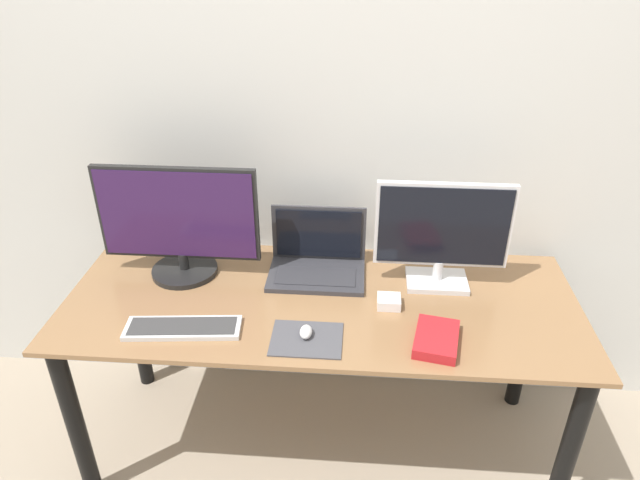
{
  "coord_description": "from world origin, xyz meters",
  "views": [
    {
      "loc": [
        0.12,
        -1.29,
        1.9
      ],
      "look_at": [
        -0.01,
        0.42,
        0.93
      ],
      "focal_mm": 32.0,
      "sensor_mm": 36.0,
      "label": 1
    }
  ],
  "objects_px": {
    "laptop": "(317,258)",
    "monitor_left": "(179,224)",
    "mouse": "(306,332)",
    "book": "(436,339)",
    "monitor_right": "(442,234)",
    "keyboard": "(183,328)",
    "power_brick": "(389,302)"
  },
  "relations": [
    {
      "from": "keyboard",
      "to": "monitor_right",
      "type": "bearing_deg",
      "value": 21.95
    },
    {
      "from": "monitor_right",
      "to": "monitor_left",
      "type": "bearing_deg",
      "value": -180.0
    },
    {
      "from": "mouse",
      "to": "power_brick",
      "type": "relative_size",
      "value": 0.8
    },
    {
      "from": "laptop",
      "to": "power_brick",
      "type": "relative_size",
      "value": 4.47
    },
    {
      "from": "mouse",
      "to": "power_brick",
      "type": "distance_m",
      "value": 0.33
    },
    {
      "from": "monitor_right",
      "to": "laptop",
      "type": "xyz_separation_m",
      "value": [
        -0.44,
        0.05,
        -0.15
      ]
    },
    {
      "from": "monitor_left",
      "to": "power_brick",
      "type": "height_order",
      "value": "monitor_left"
    },
    {
      "from": "mouse",
      "to": "monitor_right",
      "type": "bearing_deg",
      "value": 37.79
    },
    {
      "from": "laptop",
      "to": "monitor_left",
      "type": "bearing_deg",
      "value": -174.83
    },
    {
      "from": "laptop",
      "to": "power_brick",
      "type": "height_order",
      "value": "laptop"
    },
    {
      "from": "keyboard",
      "to": "monitor_left",
      "type": "bearing_deg",
      "value": 104.88
    },
    {
      "from": "monitor_left",
      "to": "mouse",
      "type": "bearing_deg",
      "value": -35.09
    },
    {
      "from": "monitor_right",
      "to": "mouse",
      "type": "xyz_separation_m",
      "value": [
        -0.45,
        -0.35,
        -0.19
      ]
    },
    {
      "from": "keyboard",
      "to": "book",
      "type": "xyz_separation_m",
      "value": [
        0.82,
        -0.0,
        0.01
      ]
    },
    {
      "from": "monitor_right",
      "to": "book",
      "type": "height_order",
      "value": "monitor_right"
    },
    {
      "from": "laptop",
      "to": "keyboard",
      "type": "xyz_separation_m",
      "value": [
        -0.41,
        -0.39,
        -0.05
      ]
    },
    {
      "from": "keyboard",
      "to": "mouse",
      "type": "bearing_deg",
      "value": -0.61
    },
    {
      "from": "monitor_left",
      "to": "book",
      "type": "xyz_separation_m",
      "value": [
        0.91,
        -0.35,
        -0.19
      ]
    },
    {
      "from": "monitor_right",
      "to": "keyboard",
      "type": "height_order",
      "value": "monitor_right"
    },
    {
      "from": "monitor_right",
      "to": "laptop",
      "type": "height_order",
      "value": "monitor_right"
    },
    {
      "from": "monitor_right",
      "to": "keyboard",
      "type": "distance_m",
      "value": 0.94
    },
    {
      "from": "mouse",
      "to": "book",
      "type": "bearing_deg",
      "value": -0.0
    },
    {
      "from": "monitor_left",
      "to": "laptop",
      "type": "xyz_separation_m",
      "value": [
        0.5,
        0.05,
        -0.15
      ]
    },
    {
      "from": "keyboard",
      "to": "power_brick",
      "type": "relative_size",
      "value": 4.81
    },
    {
      "from": "book",
      "to": "monitor_right",
      "type": "bearing_deg",
      "value": 84.13
    },
    {
      "from": "monitor_left",
      "to": "mouse",
      "type": "relative_size",
      "value": 9.13
    },
    {
      "from": "mouse",
      "to": "keyboard",
      "type": "bearing_deg",
      "value": 179.39
    },
    {
      "from": "book",
      "to": "power_brick",
      "type": "distance_m",
      "value": 0.24
    },
    {
      "from": "book",
      "to": "power_brick",
      "type": "bearing_deg",
      "value": 127.02
    },
    {
      "from": "laptop",
      "to": "mouse",
      "type": "relative_size",
      "value": 5.57
    },
    {
      "from": "keyboard",
      "to": "mouse",
      "type": "distance_m",
      "value": 0.4
    },
    {
      "from": "monitor_right",
      "to": "keyboard",
      "type": "relative_size",
      "value": 1.23
    }
  ]
}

